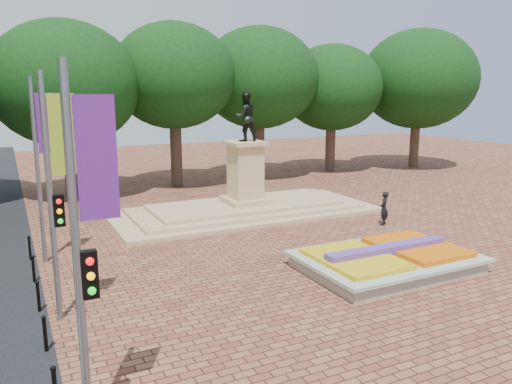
{
  "coord_description": "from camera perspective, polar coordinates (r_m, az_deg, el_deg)",
  "views": [
    {
      "loc": [
        -11.14,
        -15.49,
        6.45
      ],
      "look_at": [
        -1.72,
        3.3,
        2.2
      ],
      "focal_mm": 35.0,
      "sensor_mm": 36.0,
      "label": 1
    }
  ],
  "objects": [
    {
      "name": "flower_bed",
      "position": [
        19.15,
        14.75,
        -7.45
      ],
      "size": [
        6.3,
        4.3,
        0.91
      ],
      "color": "gray",
      "rests_on": "ground"
    },
    {
      "name": "ground",
      "position": [
        20.14,
        8.7,
        -7.39
      ],
      "size": [
        90.0,
        90.0,
        0.0
      ],
      "primitive_type": "plane",
      "color": "brown",
      "rests_on": "ground"
    },
    {
      "name": "pedestrian",
      "position": [
        25.2,
        14.41,
        -1.82
      ],
      "size": [
        0.72,
        0.69,
        1.66
      ],
      "primitive_type": "imported",
      "rotation": [
        0.0,
        0.0,
        3.83
      ],
      "color": "black",
      "rests_on": "ground"
    },
    {
      "name": "tree_row_back",
      "position": [
        36.1,
        -4.8,
        11.74
      ],
      "size": [
        44.8,
        8.8,
        10.43
      ],
      "color": "#36271D",
      "rests_on": "ground"
    },
    {
      "name": "bollard_row",
      "position": [
        15.2,
        -23.32,
        -12.5
      ],
      "size": [
        0.12,
        13.12,
        0.98
      ],
      "color": "black",
      "rests_on": "ground"
    },
    {
      "name": "monument",
      "position": [
        26.58,
        -1.22,
        -0.66
      ],
      "size": [
        14.0,
        6.0,
        6.4
      ],
      "color": "tan",
      "rests_on": "ground"
    },
    {
      "name": "banner_poles",
      "position": [
        14.45,
        -21.95,
        0.34
      ],
      "size": [
        0.88,
        11.17,
        7.0
      ],
      "color": "slate",
      "rests_on": "ground"
    }
  ]
}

